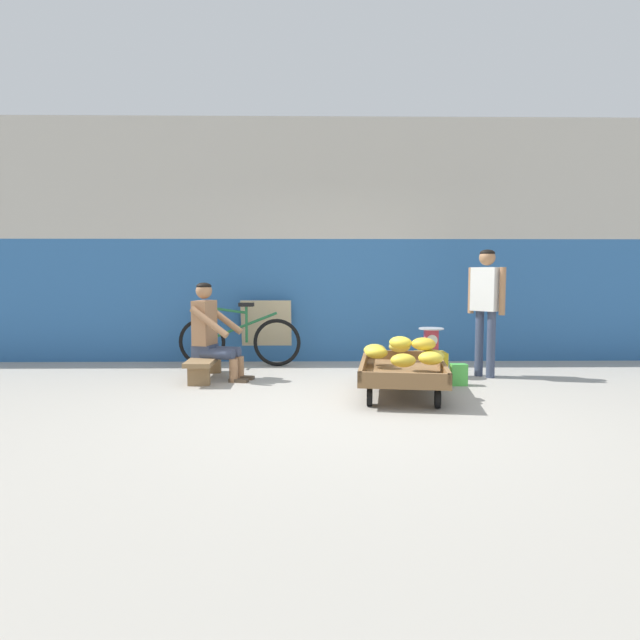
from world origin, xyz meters
name	(u,v)px	position (x,y,z in m)	size (l,w,h in m)	color
ground_plane	(343,408)	(0.00, 0.00, 0.00)	(80.00, 80.00, 0.00)	#A39E93
back_wall	(332,242)	(0.00, 2.84, 1.70)	(16.00, 0.30, 3.39)	#2D609E
banana_cart	(402,372)	(0.64, 0.53, 0.24)	(1.03, 1.54, 0.36)	brown
banana_pile	(404,351)	(0.65, 0.53, 0.46)	(0.81, 1.16, 0.25)	gold
low_bench	(205,362)	(-1.55, 1.42, 0.20)	(0.31, 1.10, 0.27)	olive
vendor_seated	(212,331)	(-1.47, 1.40, 0.57)	(0.73, 0.58, 1.14)	#9E704C
plastic_crate	(431,364)	(1.14, 1.52, 0.15)	(0.36, 0.28, 0.30)	gold
weighing_scale	(431,340)	(1.14, 1.52, 0.45)	(0.30, 0.30, 0.29)	#28282D
bicycle_near_left	(239,340)	(-1.27, 2.33, 0.35)	(1.66, 0.48, 0.86)	black
sign_board	(266,331)	(-0.93, 2.65, 0.44)	(0.70, 0.24, 0.88)	#C6B289
customer_adult	(486,298)	(1.79, 1.51, 0.95)	(0.36, 0.39, 1.53)	#38425B
shopping_bag	(459,375)	(1.35, 1.01, 0.12)	(0.18, 0.12, 0.24)	green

